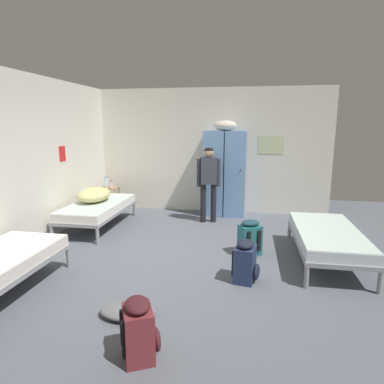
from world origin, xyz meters
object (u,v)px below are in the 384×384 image
Objects in this scene: water_bottle at (106,182)px; lotion_bottle at (111,184)px; clothes_pile_grey at (127,311)px; bedding_heap at (94,195)px; person_traveler at (209,178)px; backpack_maroon at (139,330)px; bed_left_rear at (98,208)px; shelf_unit at (110,197)px; backpack_teal at (249,238)px; bed_right at (327,236)px; backpack_navy at (246,262)px; locker_bank at (225,172)px.

water_bottle is 0.17m from lotion_bottle.
bedding_heap is at bearing 120.90° from clothes_pile_grey.
person_traveler is 3.71m from clothes_pile_grey.
bedding_heap is 1.11m from water_bottle.
bedding_heap is 4.70× the size of lotion_bottle.
bed_left_rear is at bearing 120.25° from backpack_maroon.
shelf_unit is at bearing 115.60° from clothes_pile_grey.
backpack_teal is (3.19, -2.05, -0.09)m from shelf_unit.
clothes_pile_grey is (1.68, -2.88, -0.32)m from bed_left_rear.
bedding_heap is 1.47× the size of backpack_maroon.
bed_left_rear is 1.00× the size of bed_right.
backpack_teal is at bearing 57.48° from clothes_pile_grey.
water_bottle is (-2.42, 0.46, -0.24)m from person_traveler.
person_traveler reaches higher than bed_left_rear.
bed_left_rear is 1.16m from lotion_bottle.
lotion_bottle is 0.31× the size of backpack_navy.
locker_bank reaches higher than backpack_maroon.
bed_left_rear is at bearing 120.28° from clothes_pile_grey.
person_traveler reaches higher than backpack_teal.
bed_left_rear is 2.28m from person_traveler.
bed_right is at bearing -53.95° from locker_bank.
water_bottle is at bearing 147.57° from backpack_teal.
backpack_teal is (3.03, -0.99, -0.37)m from bedding_heap.
bedding_heap is at bearing 165.38° from bed_right.
person_traveler is (-1.96, 1.70, 0.55)m from bed_right.
lotion_bottle is at bearing 136.06° from backpack_navy.
shelf_unit is 0.70× the size of bedding_heap.
locker_bank is 2.70m from shelf_unit.
person_traveler is at bearing -10.57° from shelf_unit.
backpack_maroon is (-0.08, -4.16, -0.67)m from person_traveler.
bed_right is at bearing 50.31° from backpack_maroon.
backpack_navy is (2.89, -1.85, -0.12)m from bed_left_rear.
bed_right is at bearing -26.46° from shelf_unit.
lotion_bottle is (-2.55, -0.21, -0.32)m from locker_bank.
person_traveler is at bearing 15.86° from bedding_heap.
bedding_heap is 4.14m from backpack_maroon.
bedding_heap is 3.28× the size of water_bottle.
clothes_pile_grey is at bearing 120.09° from backpack_maroon.
shelf_unit is at bearing 150.26° from lotion_bottle.
clothes_pile_grey is at bearing -65.00° from lotion_bottle.
backpack_maroon is at bearing -59.91° from clothes_pile_grey.
clothes_pile_grey is at bearing -59.72° from bed_left_rear.
water_bottle reaches higher than backpack_teal.
person_traveler is 2.79× the size of backpack_maroon.
water_bottle is (-0.08, 0.02, 0.34)m from shelf_unit.
backpack_navy reaches higher than bed_left_rear.
bed_right is 3.20m from backpack_maroon.
bedding_heap is 2.30m from person_traveler.
shelf_unit is 1.04× the size of backpack_navy.
water_bottle is 5.20m from backpack_maroon.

